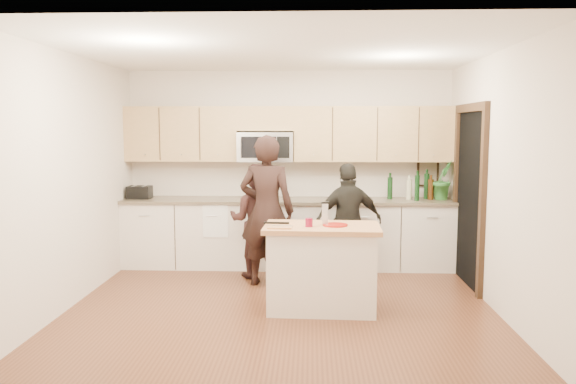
{
  "coord_description": "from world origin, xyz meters",
  "views": [
    {
      "loc": [
        0.32,
        -5.92,
        1.91
      ],
      "look_at": [
        0.06,
        0.35,
        1.19
      ],
      "focal_mm": 35.0,
      "sensor_mm": 36.0,
      "label": 1
    }
  ],
  "objects_px": {
    "toaster": "(140,192)",
    "woman_center": "(256,221)",
    "island": "(322,267)",
    "woman_left": "(267,211)",
    "woman_right": "(349,222)"
  },
  "relations": [
    {
      "from": "woman_center",
      "to": "woman_right",
      "type": "xyz_separation_m",
      "value": [
        1.17,
        -0.08,
        0.01
      ]
    },
    {
      "from": "woman_left",
      "to": "woman_right",
      "type": "xyz_separation_m",
      "value": [
        1.01,
        0.3,
        -0.18
      ]
    },
    {
      "from": "woman_left",
      "to": "woman_center",
      "type": "distance_m",
      "value": 0.45
    },
    {
      "from": "woman_left",
      "to": "woman_center",
      "type": "relative_size",
      "value": 1.26
    },
    {
      "from": "toaster",
      "to": "woman_left",
      "type": "height_order",
      "value": "woman_left"
    },
    {
      "from": "toaster",
      "to": "woman_left",
      "type": "bearing_deg",
      "value": -26.62
    },
    {
      "from": "toaster",
      "to": "woman_left",
      "type": "relative_size",
      "value": 0.17
    },
    {
      "from": "island",
      "to": "woman_center",
      "type": "relative_size",
      "value": 0.84
    },
    {
      "from": "woman_left",
      "to": "woman_right",
      "type": "bearing_deg",
      "value": -155.02
    },
    {
      "from": "woman_right",
      "to": "island",
      "type": "bearing_deg",
      "value": 59.36
    },
    {
      "from": "island",
      "to": "woman_right",
      "type": "xyz_separation_m",
      "value": [
        0.36,
        1.2,
        0.28
      ]
    },
    {
      "from": "island",
      "to": "woman_center",
      "type": "bearing_deg",
      "value": 124.52
    },
    {
      "from": "toaster",
      "to": "woman_center",
      "type": "xyz_separation_m",
      "value": [
        1.67,
        -0.54,
        -0.3
      ]
    },
    {
      "from": "toaster",
      "to": "woman_right",
      "type": "height_order",
      "value": "woman_right"
    },
    {
      "from": "island",
      "to": "woman_left",
      "type": "height_order",
      "value": "woman_left"
    }
  ]
}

